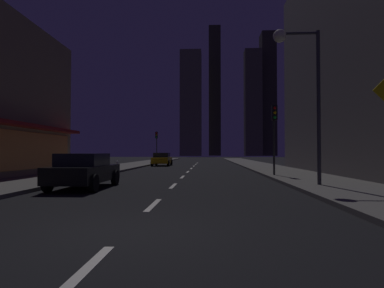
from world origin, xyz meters
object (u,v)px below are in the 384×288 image
(traffic_light_near_right, at_px, (274,124))
(street_lamp_right, at_px, (299,68))
(traffic_light_far_left, at_px, (157,140))
(fire_hydrant_far_left, at_px, (117,165))
(car_parked_far, at_px, (162,159))
(car_parked_near, at_px, (84,170))

(traffic_light_near_right, relative_size, street_lamp_right, 0.64)
(traffic_light_far_left, bearing_deg, street_lamp_right, -70.16)
(traffic_light_near_right, xyz_separation_m, traffic_light_far_left, (-11.00, 24.45, 0.00))
(fire_hydrant_far_left, xyz_separation_m, street_lamp_right, (11.28, -12.38, 4.61))
(street_lamp_right, bearing_deg, car_parked_far, 112.06)
(traffic_light_far_left, height_order, street_lamp_right, street_lamp_right)
(car_parked_near, distance_m, fire_hydrant_far_left, 13.15)
(car_parked_near, bearing_deg, traffic_light_far_left, 93.54)
(car_parked_near, bearing_deg, fire_hydrant_far_left, 100.07)
(traffic_light_far_left, bearing_deg, fire_hydrant_far_left, -91.29)
(car_parked_near, xyz_separation_m, fire_hydrant_far_left, (-2.30, 12.95, -0.29))
(car_parked_far, xyz_separation_m, traffic_light_near_right, (9.10, -16.45, 2.45))
(car_parked_far, relative_size, fire_hydrant_far_left, 6.48)
(car_parked_far, height_order, traffic_light_far_left, traffic_light_far_left)
(fire_hydrant_far_left, distance_m, traffic_light_near_right, 13.49)
(fire_hydrant_far_left, relative_size, traffic_light_near_right, 0.16)
(car_parked_far, bearing_deg, traffic_light_near_right, -61.05)
(car_parked_near, height_order, traffic_light_far_left, traffic_light_far_left)
(traffic_light_near_right, height_order, street_lamp_right, street_lamp_right)
(car_parked_far, distance_m, fire_hydrant_far_left, 10.05)
(car_parked_far, bearing_deg, fire_hydrant_far_left, -103.23)
(fire_hydrant_far_left, height_order, traffic_light_near_right, traffic_light_near_right)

